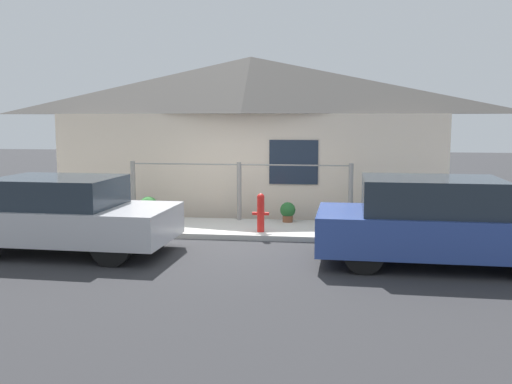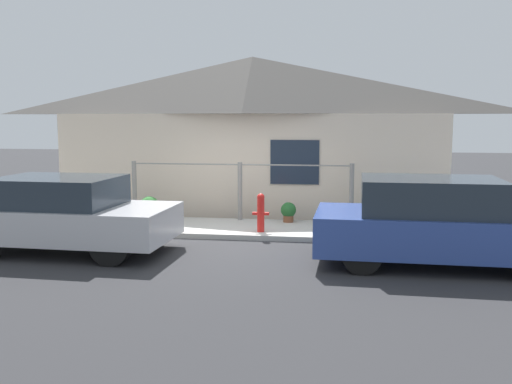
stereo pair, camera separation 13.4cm
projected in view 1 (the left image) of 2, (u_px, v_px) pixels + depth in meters
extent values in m
plane|color=#2D2D30|center=(225.00, 240.00, 10.89)|extent=(60.00, 60.00, 0.00)
cube|color=#B2AFA8|center=(233.00, 229.00, 11.76)|extent=(24.00, 1.79, 0.10)
cube|color=beige|center=(244.00, 167.00, 13.09)|extent=(9.08, 0.12, 2.42)
cube|color=#1E2838|center=(294.00, 162.00, 12.85)|extent=(1.10, 0.04, 1.00)
pyramid|color=#605B56|center=(251.00, 85.00, 13.86)|extent=(9.48, 2.20, 1.37)
cylinder|color=gray|center=(133.00, 189.00, 12.73)|extent=(0.10, 0.10, 1.26)
cylinder|color=gray|center=(239.00, 191.00, 12.41)|extent=(0.10, 0.10, 1.26)
cylinder|color=gray|center=(351.00, 193.00, 12.09)|extent=(0.10, 0.10, 1.26)
cylinder|color=gray|center=(239.00, 165.00, 12.34)|extent=(4.80, 0.03, 0.03)
cube|color=#B7B7BC|center=(67.00, 222.00, 9.83)|extent=(3.71, 1.87, 0.56)
cube|color=#232D38|center=(58.00, 192.00, 9.79)|extent=(2.06, 1.61, 0.50)
cylinder|color=black|center=(146.00, 227.00, 10.41)|extent=(0.67, 0.22, 0.66)
cylinder|color=black|center=(111.00, 245.00, 8.93)|extent=(0.67, 0.22, 0.66)
cylinder|color=black|center=(32.00, 224.00, 10.79)|extent=(0.67, 0.22, 0.66)
cube|color=#2D4793|center=(440.00, 232.00, 9.00)|extent=(3.89, 1.81, 0.61)
cube|color=#232D38|center=(431.00, 195.00, 8.95)|extent=(2.15, 1.56, 0.55)
cylinder|color=black|center=(506.00, 239.00, 9.56)|extent=(0.60, 0.22, 0.59)
cylinder|color=black|center=(362.00, 235.00, 9.94)|extent=(0.60, 0.22, 0.59)
cylinder|color=black|center=(364.00, 254.00, 8.50)|extent=(0.60, 0.22, 0.59)
cylinder|color=red|center=(261.00, 215.00, 11.14)|extent=(0.14, 0.14, 0.65)
sphere|color=red|center=(261.00, 197.00, 11.09)|extent=(0.15, 0.15, 0.15)
cylinder|color=red|center=(256.00, 213.00, 11.15)|extent=(0.13, 0.06, 0.06)
cylinder|color=red|center=(266.00, 214.00, 11.12)|extent=(0.13, 0.06, 0.06)
cylinder|color=brown|center=(288.00, 219.00, 12.21)|extent=(0.22, 0.22, 0.14)
sphere|color=#235B28|center=(288.00, 210.00, 12.19)|extent=(0.33, 0.33, 0.33)
cylinder|color=#9E5638|center=(149.00, 218.00, 12.23)|extent=(0.26, 0.26, 0.18)
sphere|color=#387F38|center=(148.00, 206.00, 12.20)|extent=(0.42, 0.42, 0.42)
cylinder|color=brown|center=(387.00, 222.00, 11.66)|extent=(0.31, 0.31, 0.21)
sphere|color=#2D6B2D|center=(387.00, 207.00, 11.62)|extent=(0.53, 0.53, 0.53)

